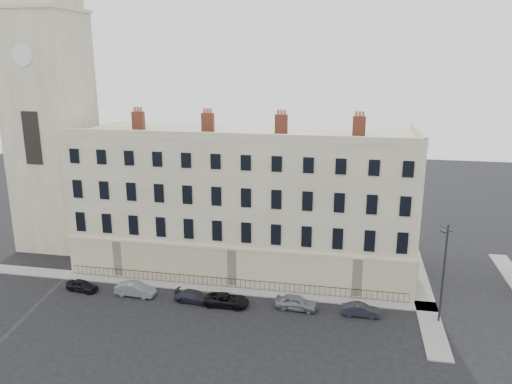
% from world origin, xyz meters
% --- Properties ---
extents(ground, '(160.00, 160.00, 0.00)m').
position_xyz_m(ground, '(0.00, 0.00, 0.00)').
color(ground, black).
rests_on(ground, ground).
extents(terrace, '(36.22, 12.22, 17.00)m').
position_xyz_m(terrace, '(-5.97, 11.97, 7.50)').
color(terrace, '#BCAB8C').
rests_on(terrace, ground).
extents(church_tower, '(8.00, 8.13, 44.00)m').
position_xyz_m(church_tower, '(-30.00, 14.00, 18.66)').
color(church_tower, '#BCAB8C').
rests_on(church_tower, ground).
extents(pavement_terrace, '(48.00, 2.00, 0.12)m').
position_xyz_m(pavement_terrace, '(-10.00, 5.00, 0.06)').
color(pavement_terrace, gray).
rests_on(pavement_terrace, ground).
extents(pavement_east_return, '(2.00, 24.00, 0.12)m').
position_xyz_m(pavement_east_return, '(13.00, 8.00, 0.06)').
color(pavement_east_return, gray).
rests_on(pavement_east_return, ground).
extents(railings, '(35.00, 0.04, 0.96)m').
position_xyz_m(railings, '(-6.00, 5.40, 0.55)').
color(railings, black).
rests_on(railings, ground).
extents(car_a, '(3.50, 1.85, 1.13)m').
position_xyz_m(car_a, '(-20.57, 1.94, 0.57)').
color(car_a, black).
rests_on(car_a, ground).
extents(car_b, '(4.05, 1.57, 1.31)m').
position_xyz_m(car_b, '(-14.84, 2.01, 0.66)').
color(car_b, slate).
rests_on(car_b, ground).
extents(car_c, '(3.96, 1.85, 1.12)m').
position_xyz_m(car_c, '(-8.72, 1.83, 0.56)').
color(car_c, '#23232E').
rests_on(car_c, ground).
extents(car_d, '(4.23, 1.95, 1.17)m').
position_xyz_m(car_d, '(-5.49, 1.71, 0.59)').
color(car_d, black).
rests_on(car_d, ground).
extents(car_e, '(4.06, 1.87, 1.35)m').
position_xyz_m(car_e, '(1.04, 2.32, 0.67)').
color(car_e, slate).
rests_on(car_e, ground).
extents(car_f, '(3.42, 1.20, 1.13)m').
position_xyz_m(car_f, '(6.96, 2.22, 0.56)').
color(car_f, '#22222D').
rests_on(car_f, ground).
extents(streetlamp, '(0.94, 1.86, 9.13)m').
position_xyz_m(streetlamp, '(13.68, 2.29, 5.06)').
color(streetlamp, '#2E2E33').
rests_on(streetlamp, ground).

